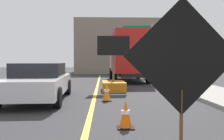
{
  "coord_description": "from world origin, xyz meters",
  "views": [
    {
      "loc": [
        0.36,
        -0.75,
        1.44
      ],
      "look_at": [
        0.58,
        5.4,
        1.23
      ],
      "focal_mm": 38.62,
      "sensor_mm": 36.0,
      "label": 1
    }
  ],
  "objects_px": {
    "highway_guide_sign": "(143,40)",
    "traffic_cone_mid_lane": "(107,92)",
    "roadwork_sign": "(182,60)",
    "box_truck": "(128,56)",
    "arrow_board_trailer": "(113,81)",
    "pickup_car": "(39,82)",
    "traffic_cone_near_sign": "(126,114)"
  },
  "relations": [
    {
      "from": "arrow_board_trailer",
      "to": "traffic_cone_near_sign",
      "type": "xyz_separation_m",
      "value": [
        -0.02,
        -6.72,
        -0.18
      ]
    },
    {
      "from": "highway_guide_sign",
      "to": "pickup_car",
      "type": "bearing_deg",
      "value": -114.6
    },
    {
      "from": "highway_guide_sign",
      "to": "traffic_cone_near_sign",
      "type": "relative_size",
      "value": 8.13
    },
    {
      "from": "roadwork_sign",
      "to": "pickup_car",
      "type": "height_order",
      "value": "roadwork_sign"
    },
    {
      "from": "box_truck",
      "to": "traffic_cone_near_sign",
      "type": "xyz_separation_m",
      "value": [
        -1.34,
        -12.34,
        -1.56
      ]
    },
    {
      "from": "arrow_board_trailer",
      "to": "pickup_car",
      "type": "xyz_separation_m",
      "value": [
        -2.92,
        -2.82,
        0.22
      ]
    },
    {
      "from": "traffic_cone_mid_lane",
      "to": "box_truck",
      "type": "bearing_deg",
      "value": 78.98
    },
    {
      "from": "box_truck",
      "to": "highway_guide_sign",
      "type": "height_order",
      "value": "highway_guide_sign"
    },
    {
      "from": "box_truck",
      "to": "roadwork_sign",
      "type": "bearing_deg",
      "value": -92.97
    },
    {
      "from": "pickup_car",
      "to": "highway_guide_sign",
      "type": "bearing_deg",
      "value": 65.4
    },
    {
      "from": "roadwork_sign",
      "to": "box_truck",
      "type": "relative_size",
      "value": 0.35
    },
    {
      "from": "traffic_cone_near_sign",
      "to": "roadwork_sign",
      "type": "bearing_deg",
      "value": -71.87
    },
    {
      "from": "highway_guide_sign",
      "to": "traffic_cone_near_sign",
      "type": "height_order",
      "value": "highway_guide_sign"
    },
    {
      "from": "box_truck",
      "to": "traffic_cone_near_sign",
      "type": "bearing_deg",
      "value": -96.21
    },
    {
      "from": "arrow_board_trailer",
      "to": "traffic_cone_near_sign",
      "type": "bearing_deg",
      "value": -90.14
    },
    {
      "from": "roadwork_sign",
      "to": "traffic_cone_mid_lane",
      "type": "xyz_separation_m",
      "value": [
        -0.97,
        5.44,
        -1.14
      ]
    },
    {
      "from": "highway_guide_sign",
      "to": "traffic_cone_mid_lane",
      "type": "bearing_deg",
      "value": -104.75
    },
    {
      "from": "arrow_board_trailer",
      "to": "box_truck",
      "type": "distance_m",
      "value": 5.94
    },
    {
      "from": "traffic_cone_near_sign",
      "to": "traffic_cone_mid_lane",
      "type": "distance_m",
      "value": 3.6
    },
    {
      "from": "roadwork_sign",
      "to": "traffic_cone_mid_lane",
      "type": "height_order",
      "value": "roadwork_sign"
    },
    {
      "from": "arrow_board_trailer",
      "to": "pickup_car",
      "type": "height_order",
      "value": "arrow_board_trailer"
    },
    {
      "from": "traffic_cone_near_sign",
      "to": "box_truck",
      "type": "bearing_deg",
      "value": 83.79
    },
    {
      "from": "box_truck",
      "to": "traffic_cone_mid_lane",
      "type": "distance_m",
      "value": 9.05
    },
    {
      "from": "pickup_car",
      "to": "traffic_cone_near_sign",
      "type": "distance_m",
      "value": 4.88
    },
    {
      "from": "pickup_car",
      "to": "traffic_cone_mid_lane",
      "type": "height_order",
      "value": "pickup_car"
    },
    {
      "from": "box_truck",
      "to": "pickup_car",
      "type": "xyz_separation_m",
      "value": [
        -4.24,
        -8.44,
        -1.16
      ]
    },
    {
      "from": "arrow_board_trailer",
      "to": "pickup_car",
      "type": "relative_size",
      "value": 0.56
    },
    {
      "from": "highway_guide_sign",
      "to": "traffic_cone_mid_lane",
      "type": "relative_size",
      "value": 7.42
    },
    {
      "from": "arrow_board_trailer",
      "to": "highway_guide_sign",
      "type": "xyz_separation_m",
      "value": [
        3.26,
        10.66,
        2.94
      ]
    },
    {
      "from": "roadwork_sign",
      "to": "traffic_cone_mid_lane",
      "type": "distance_m",
      "value": 5.64
    },
    {
      "from": "arrow_board_trailer",
      "to": "box_truck",
      "type": "relative_size",
      "value": 0.4
    },
    {
      "from": "roadwork_sign",
      "to": "highway_guide_sign",
      "type": "height_order",
      "value": "highway_guide_sign"
    }
  ]
}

